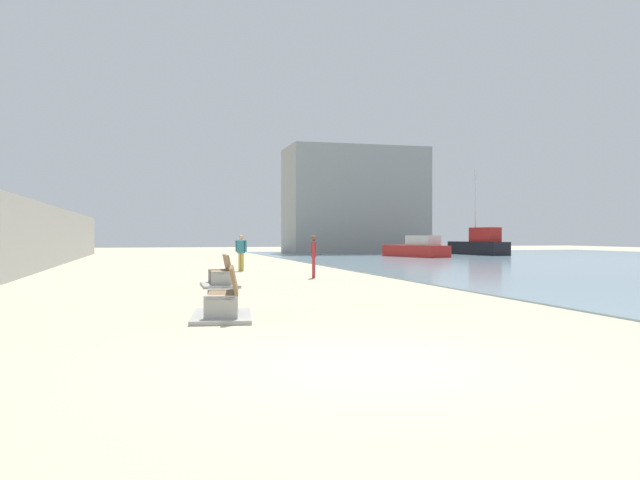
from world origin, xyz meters
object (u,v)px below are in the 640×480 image
Objects in this scene: boat_distant at (479,245)px; bench_near at (223,306)px; bench_far at (221,279)px; boat_far_left at (417,249)px; person_walking at (241,250)px; person_standing at (314,254)px.

bench_near is at bearing -125.68° from boat_distant.
bench_far is 27.75m from boat_far_left.
person_walking reaches higher than bench_near.
boat_far_left is at bearing -155.09° from boat_distant.
bench_near is 0.39× the size of boat_far_left.
bench_far is 1.35× the size of person_standing.
bench_near and bench_far have the same top height.
boat_distant is (21.32, 17.40, -0.07)m from person_walking.
person_standing and boat_far_left have the same top height.
boat_far_left is (17.16, 30.12, 0.38)m from bench_near.
bench_far is 1.33× the size of person_walking.
person_walking is 5.58m from person_standing.
person_standing reaches higher than bench_far.
person_standing is (1.96, -5.22, -0.02)m from person_walking.
bench_far is at bearing -142.19° from person_standing.
boat_far_left is at bearing 57.02° from person_standing.
person_standing is 0.21× the size of boat_distant.
person_standing is at bearing -130.56° from boat_distant.
person_standing is at bearing -69.43° from person_walking.
person_standing is at bearing 67.01° from bench_near.
person_walking is 0.21× the size of boat_distant.
person_walking reaches higher than boat_far_left.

